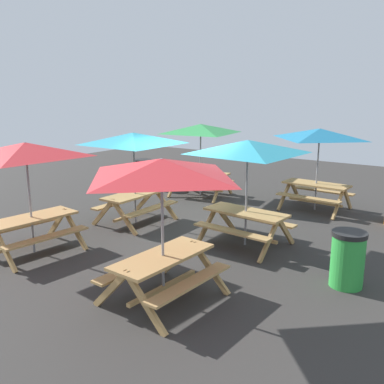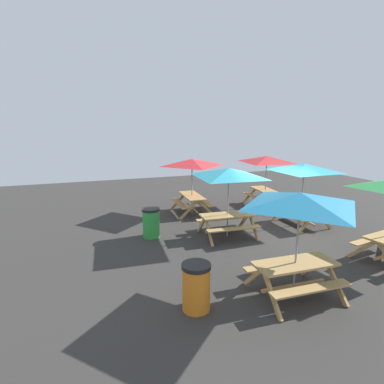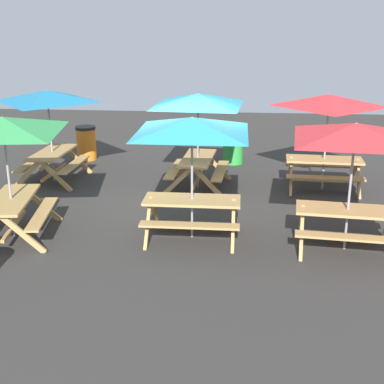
{
  "view_description": "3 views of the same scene",
  "coord_description": "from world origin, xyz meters",
  "px_view_note": "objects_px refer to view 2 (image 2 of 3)",
  "views": [
    {
      "loc": [
        -8.07,
        -5.64,
        3.26
      ],
      "look_at": [
        0.2,
        0.17,
        0.9
      ],
      "focal_mm": 40.0,
      "sensor_mm": 36.0,
      "label": 1
    },
    {
      "loc": [
        8.37,
        -5.85,
        3.62
      ],
      "look_at": [
        -3.17,
        -1.64,
        0.9
      ],
      "focal_mm": 28.0,
      "sensor_mm": 36.0,
      "label": 2
    },
    {
      "loc": [
        -1.13,
        10.99,
        4.0
      ],
      "look_at": [
        -0.28,
        1.61,
        0.9
      ],
      "focal_mm": 50.0,
      "sensor_mm": 36.0,
      "label": 3
    }
  ],
  "objects_px": {
    "picnic_table_3": "(267,163)",
    "picnic_table_5": "(300,207)",
    "trash_bin_green": "(151,223)",
    "trash_bin_orange": "(196,287)",
    "picnic_table_2": "(304,172)",
    "picnic_table_0": "(192,166)",
    "picnic_table_1": "(229,178)"
  },
  "relations": [
    {
      "from": "trash_bin_orange",
      "to": "picnic_table_0",
      "type": "bearing_deg",
      "value": 160.62
    },
    {
      "from": "trash_bin_green",
      "to": "picnic_table_5",
      "type": "bearing_deg",
      "value": 25.34
    },
    {
      "from": "picnic_table_2",
      "to": "picnic_table_5",
      "type": "bearing_deg",
      "value": -41.1
    },
    {
      "from": "picnic_table_3",
      "to": "picnic_table_5",
      "type": "xyz_separation_m",
      "value": [
        6.64,
        -3.65,
        0.0
      ]
    },
    {
      "from": "picnic_table_5",
      "to": "trash_bin_green",
      "type": "xyz_separation_m",
      "value": [
        -4.53,
        -2.15,
        -1.49
      ]
    },
    {
      "from": "picnic_table_1",
      "to": "trash_bin_green",
      "type": "distance_m",
      "value": 2.94
    },
    {
      "from": "picnic_table_0",
      "to": "trash_bin_orange",
      "type": "relative_size",
      "value": 2.38
    },
    {
      "from": "picnic_table_1",
      "to": "trash_bin_orange",
      "type": "relative_size",
      "value": 2.88
    },
    {
      "from": "picnic_table_0",
      "to": "trash_bin_orange",
      "type": "distance_m",
      "value": 7.04
    },
    {
      "from": "picnic_table_3",
      "to": "picnic_table_5",
      "type": "bearing_deg",
      "value": -22.95
    },
    {
      "from": "picnic_table_2",
      "to": "picnic_table_1",
      "type": "bearing_deg",
      "value": -87.48
    },
    {
      "from": "picnic_table_0",
      "to": "picnic_table_1",
      "type": "bearing_deg",
      "value": 5.74
    },
    {
      "from": "picnic_table_1",
      "to": "trash_bin_green",
      "type": "bearing_deg",
      "value": 164.96
    },
    {
      "from": "picnic_table_2",
      "to": "trash_bin_orange",
      "type": "height_order",
      "value": "picnic_table_2"
    },
    {
      "from": "trash_bin_orange",
      "to": "picnic_table_1",
      "type": "bearing_deg",
      "value": 144.89
    },
    {
      "from": "picnic_table_0",
      "to": "trash_bin_orange",
      "type": "bearing_deg",
      "value": -16.46
    },
    {
      "from": "picnic_table_3",
      "to": "picnic_table_5",
      "type": "distance_m",
      "value": 7.58
    },
    {
      "from": "picnic_table_3",
      "to": "trash_bin_green",
      "type": "xyz_separation_m",
      "value": [
        2.11,
        -5.79,
        -1.49
      ]
    },
    {
      "from": "picnic_table_1",
      "to": "picnic_table_3",
      "type": "height_order",
      "value": "same"
    },
    {
      "from": "picnic_table_0",
      "to": "picnic_table_2",
      "type": "bearing_deg",
      "value": 51.21
    },
    {
      "from": "picnic_table_2",
      "to": "picnic_table_3",
      "type": "height_order",
      "value": "same"
    },
    {
      "from": "trash_bin_green",
      "to": "picnic_table_3",
      "type": "bearing_deg",
      "value": 110.03
    },
    {
      "from": "picnic_table_1",
      "to": "picnic_table_0",
      "type": "bearing_deg",
      "value": 96.76
    },
    {
      "from": "picnic_table_5",
      "to": "trash_bin_green",
      "type": "relative_size",
      "value": 2.38
    },
    {
      "from": "picnic_table_2",
      "to": "trash_bin_green",
      "type": "height_order",
      "value": "picnic_table_2"
    },
    {
      "from": "trash_bin_green",
      "to": "trash_bin_orange",
      "type": "relative_size",
      "value": 1.0
    },
    {
      "from": "picnic_table_1",
      "to": "trash_bin_green",
      "type": "height_order",
      "value": "picnic_table_1"
    },
    {
      "from": "picnic_table_1",
      "to": "trash_bin_orange",
      "type": "xyz_separation_m",
      "value": [
        3.46,
        -2.43,
        -1.49
      ]
    },
    {
      "from": "picnic_table_5",
      "to": "trash_bin_orange",
      "type": "relative_size",
      "value": 2.38
    },
    {
      "from": "picnic_table_2",
      "to": "trash_bin_green",
      "type": "distance_m",
      "value": 5.73
    },
    {
      "from": "picnic_table_2",
      "to": "picnic_table_3",
      "type": "distance_m",
      "value": 2.81
    },
    {
      "from": "picnic_table_1",
      "to": "picnic_table_2",
      "type": "xyz_separation_m",
      "value": [
        -0.14,
        3.1,
        0.0
      ]
    }
  ]
}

